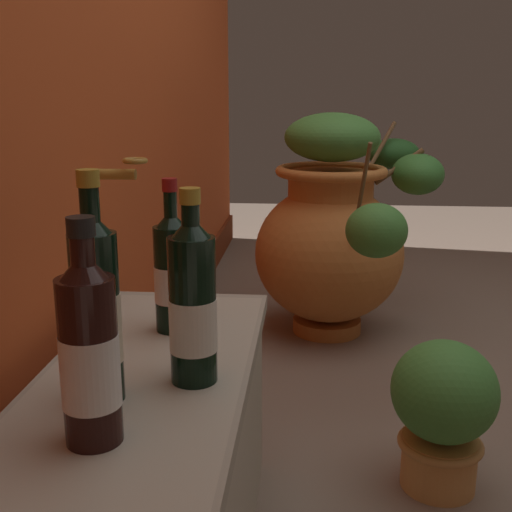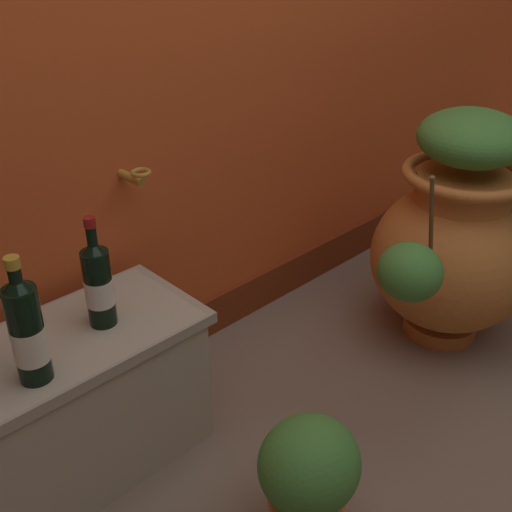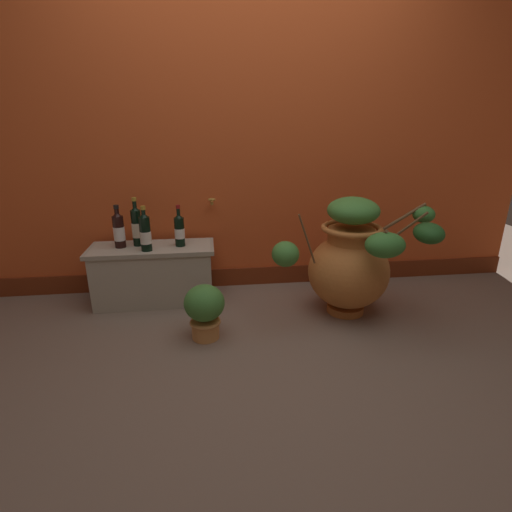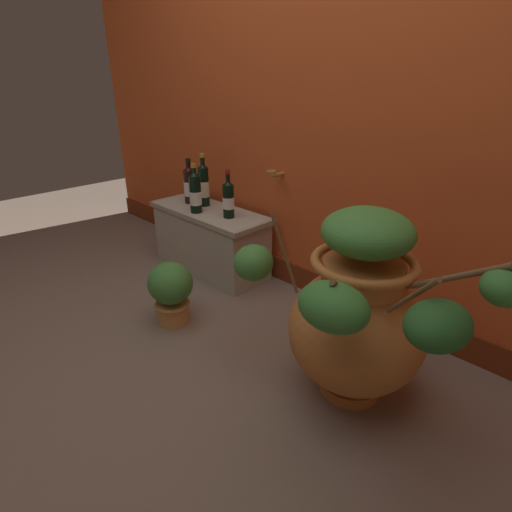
% 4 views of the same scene
% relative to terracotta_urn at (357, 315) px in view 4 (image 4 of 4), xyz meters
% --- Properties ---
extents(ground_plane, '(7.00, 7.00, 0.00)m').
position_rel_terracotta_urn_xyz_m(ground_plane, '(-0.64, -0.52, -0.38)').
color(ground_plane, '#7A6656').
extents(back_wall, '(4.40, 0.33, 2.60)m').
position_rel_terracotta_urn_xyz_m(back_wall, '(-0.64, 0.68, 0.91)').
color(back_wall, '#D15123').
rests_on(back_wall, ground_plane).
extents(terracotta_urn, '(1.07, 0.68, 0.80)m').
position_rel_terracotta_urn_xyz_m(terracotta_urn, '(0.00, 0.00, 0.00)').
color(terracotta_urn, '#C17033').
rests_on(terracotta_urn, ground_plane).
extents(stone_ledge, '(0.87, 0.34, 0.42)m').
position_rel_terracotta_urn_xyz_m(stone_ledge, '(-1.33, 0.36, -0.16)').
color(stone_ledge, '#B2A893').
rests_on(stone_ledge, ground_plane).
extents(wine_bottle_left, '(0.08, 0.08, 0.31)m').
position_rel_terracotta_urn_xyz_m(wine_bottle_left, '(-1.35, 0.27, 0.17)').
color(wine_bottle_left, black).
rests_on(wine_bottle_left, stone_ledge).
extents(wine_bottle_middle, '(0.08, 0.08, 0.30)m').
position_rel_terracotta_urn_xyz_m(wine_bottle_middle, '(-1.54, 0.37, 0.17)').
color(wine_bottle_middle, black).
rests_on(wine_bottle_middle, stone_ledge).
extents(wine_bottle_right, '(0.07, 0.07, 0.34)m').
position_rel_terracotta_urn_xyz_m(wine_bottle_right, '(-1.43, 0.40, 0.18)').
color(wine_bottle_right, black).
rests_on(wine_bottle_right, stone_ledge).
extents(wine_bottle_back, '(0.07, 0.07, 0.29)m').
position_rel_terracotta_urn_xyz_m(wine_bottle_back, '(-1.13, 0.35, 0.16)').
color(wine_bottle_back, black).
rests_on(wine_bottle_back, stone_ledge).
extents(potted_shrub, '(0.24, 0.23, 0.34)m').
position_rel_terracotta_urn_xyz_m(potted_shrub, '(-0.97, -0.21, -0.19)').
color(potted_shrub, '#D68E4C').
rests_on(potted_shrub, ground_plane).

